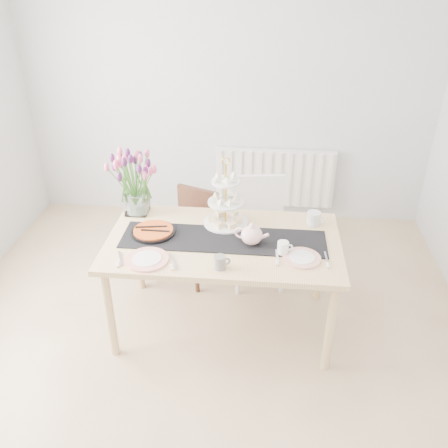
# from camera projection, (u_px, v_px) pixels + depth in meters

# --- Properties ---
(room_shell) EXTENTS (4.50, 4.50, 4.50)m
(room_shell) POSITION_uv_depth(u_px,v_px,m) (189.00, 198.00, 2.58)
(room_shell) COLOR tan
(room_shell) RESTS_ON ground
(radiator) EXTENTS (1.20, 0.08, 0.60)m
(radiator) POSITION_uv_depth(u_px,v_px,m) (275.00, 178.00, 4.85)
(radiator) COLOR white
(radiator) RESTS_ON room_shell
(dining_table) EXTENTS (1.60, 0.90, 0.75)m
(dining_table) POSITION_uv_depth(u_px,v_px,m) (223.00, 249.00, 3.29)
(dining_table) COLOR tan
(dining_table) RESTS_ON ground
(chair_brown) EXTENTS (0.50, 0.50, 0.76)m
(chair_brown) POSITION_uv_depth(u_px,v_px,m) (193.00, 228.00, 4.00)
(chair_brown) COLOR #381C14
(chair_brown) RESTS_ON ground
(chair_white) EXTENTS (0.50, 0.50, 0.90)m
(chair_white) POSITION_uv_depth(u_px,v_px,m) (258.00, 223.00, 3.91)
(chair_white) COLOR white
(chair_white) RESTS_ON ground
(table_runner) EXTENTS (1.40, 0.35, 0.01)m
(table_runner) POSITION_uv_depth(u_px,v_px,m) (223.00, 239.00, 3.25)
(table_runner) COLOR black
(table_runner) RESTS_ON dining_table
(tulip_vase) EXTENTS (0.60, 0.60, 0.50)m
(tulip_vase) POSITION_uv_depth(u_px,v_px,m) (134.00, 173.00, 3.42)
(tulip_vase) COLOR silver
(tulip_vase) RESTS_ON dining_table
(cake_stand) EXTENTS (0.32, 0.32, 0.47)m
(cake_stand) POSITION_uv_depth(u_px,v_px,m) (226.00, 208.00, 3.36)
(cake_stand) COLOR gold
(cake_stand) RESTS_ON dining_table
(teapot) EXTENTS (0.28, 0.25, 0.15)m
(teapot) POSITION_uv_depth(u_px,v_px,m) (252.00, 235.00, 3.16)
(teapot) COLOR white
(teapot) RESTS_ON dining_table
(cream_jug) EXTENTS (0.13, 0.13, 0.10)m
(cream_jug) POSITION_uv_depth(u_px,v_px,m) (314.00, 218.00, 3.41)
(cream_jug) COLOR silver
(cream_jug) RESTS_ON dining_table
(tart_tin) EXTENTS (0.31, 0.31, 0.04)m
(tart_tin) POSITION_uv_depth(u_px,v_px,m) (153.00, 232.00, 3.30)
(tart_tin) COLOR black
(tart_tin) RESTS_ON dining_table
(mug_grey) EXTENTS (0.09, 0.09, 0.09)m
(mug_grey) POSITION_uv_depth(u_px,v_px,m) (220.00, 262.00, 2.94)
(mug_grey) COLOR slate
(mug_grey) RESTS_ON dining_table
(mug_white) EXTENTS (0.09, 0.09, 0.09)m
(mug_white) POSITION_uv_depth(u_px,v_px,m) (283.00, 248.00, 3.08)
(mug_white) COLOR white
(mug_white) RESTS_ON dining_table
(plate_left) EXTENTS (0.36, 0.36, 0.01)m
(plate_left) POSITION_uv_depth(u_px,v_px,m) (147.00, 259.00, 3.03)
(plate_left) COLOR white
(plate_left) RESTS_ON dining_table
(plate_right) EXTENTS (0.26, 0.26, 0.01)m
(plate_right) POSITION_uv_depth(u_px,v_px,m) (302.00, 258.00, 3.04)
(plate_right) COLOR white
(plate_right) RESTS_ON dining_table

